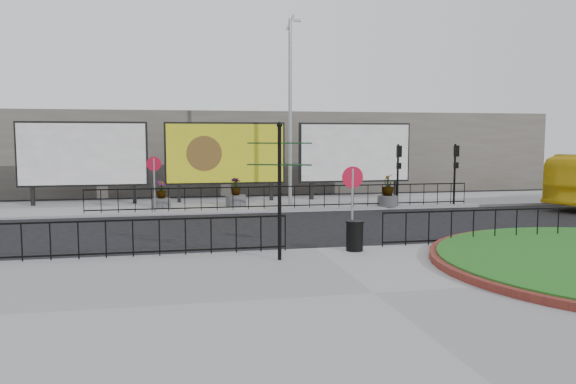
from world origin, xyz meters
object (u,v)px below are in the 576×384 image
object	(u,v)px
fingerpost_sign	(280,177)
litter_bin	(355,236)
planter_b	(236,196)
lamp_post	(290,109)
planter_a	(161,198)
planter_c	(388,194)
billboard_mid	(226,154)

from	to	relation	value
fingerpost_sign	litter_bin	size ratio (longest dim) A/B	4.20
litter_bin	planter_b	bearing A→B (deg)	100.82
lamp_post	litter_bin	world-z (taller)	lamp_post
planter_a	planter_c	distance (m)	10.86
lamp_post	planter_a	size ratio (longest dim) A/B	7.16
planter_c	litter_bin	bearing A→B (deg)	-116.49
planter_b	litter_bin	bearing A→B (deg)	-79.18
planter_b	planter_c	xyz separation A→B (m)	(7.20, -1.60, 0.14)
lamp_post	planter_a	world-z (taller)	lamp_post
fingerpost_sign	litter_bin	world-z (taller)	fingerpost_sign
billboard_mid	planter_a	bearing A→B (deg)	-148.70
planter_a	planter_c	bearing A→B (deg)	-8.47
planter_c	lamp_post	bearing A→B (deg)	160.40
lamp_post	litter_bin	distance (m)	12.37
lamp_post	fingerpost_sign	distance (m)	12.94
lamp_post	fingerpost_sign	size ratio (longest dim) A/B	2.48
planter_a	planter_b	distance (m)	3.54
lamp_post	planter_c	distance (m)	6.30
lamp_post	fingerpost_sign	world-z (taller)	lamp_post
fingerpost_sign	planter_b	xyz separation A→B (m)	(0.17, 12.37, -1.80)
billboard_mid	fingerpost_sign	world-z (taller)	billboard_mid
billboard_mid	planter_a	world-z (taller)	billboard_mid
litter_bin	lamp_post	bearing A→B (deg)	87.58
planter_c	fingerpost_sign	bearing A→B (deg)	-124.37
billboard_mid	lamp_post	distance (m)	4.23
lamp_post	litter_bin	bearing A→B (deg)	-92.42
billboard_mid	litter_bin	world-z (taller)	billboard_mid
planter_b	fingerpost_sign	bearing A→B (deg)	-90.78
billboard_mid	planter_c	size ratio (longest dim) A/B	3.99
billboard_mid	planter_c	world-z (taller)	billboard_mid
fingerpost_sign	planter_c	bearing A→B (deg)	79.21
fingerpost_sign	lamp_post	bearing A→B (deg)	100.50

